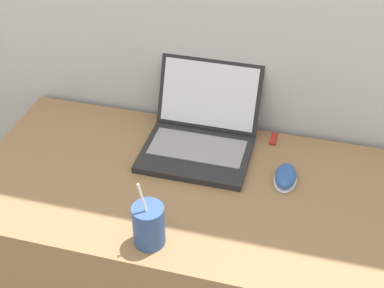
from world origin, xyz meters
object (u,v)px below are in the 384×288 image
Objects in this scene: usb_stick at (274,139)px; drink_cup at (149,225)px; computer_mouse at (286,176)px; laptop at (201,133)px.

drink_cup is at bearing -115.65° from usb_stick.
computer_mouse is (0.30, 0.32, -0.04)m from drink_cup.
laptop is at bearing 160.37° from computer_mouse.
laptop reaches higher than computer_mouse.
drink_cup is (-0.03, -0.41, 0.01)m from laptop.
usb_stick is at bearing 107.70° from computer_mouse.
computer_mouse reaches higher than usb_stick.
usb_stick is (0.21, 0.09, -0.04)m from laptop.
laptop reaches higher than usb_stick.
usb_stick is (-0.06, 0.18, -0.01)m from computer_mouse.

